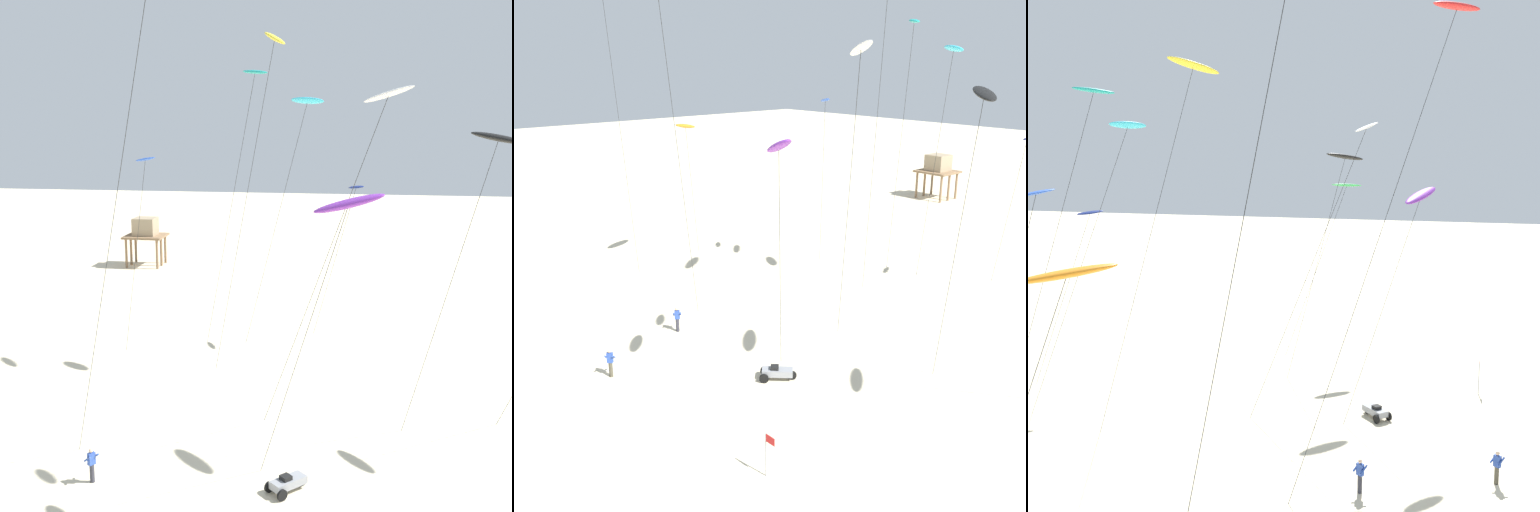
% 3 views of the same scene
% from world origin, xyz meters
% --- Properties ---
extents(kite_purple, '(5.46, 4.86, 13.99)m').
position_xyz_m(kite_purple, '(6.54, 2.62, 13.25)').
color(kite_purple, purple).
rests_on(kite_purple, ground).
extents(kite_black, '(4.74, 4.71, 16.02)m').
position_xyz_m(kite_black, '(12.89, 8.48, 15.54)').
color(kite_black, black).
rests_on(kite_black, ground).
extents(kite_teal, '(5.39, 5.22, 19.56)m').
position_xyz_m(kite_teal, '(0.08, 20.63, 19.00)').
color(kite_teal, teal).
rests_on(kite_teal, ground).
extents(kite_cyan, '(6.03, 5.63, 17.89)m').
position_xyz_m(kite_cyan, '(3.44, 20.40, 17.39)').
color(kite_cyan, '#33BFE0').
rests_on(kite_cyan, ground).
extents(kite_blue, '(3.67, 3.38, 14.13)m').
position_xyz_m(kite_blue, '(-6.89, 19.57, 13.53)').
color(kite_blue, blue).
rests_on(kite_blue, ground).
extents(kite_navy, '(3.76, 3.84, 11.99)m').
position_xyz_m(kite_navy, '(6.51, 25.39, 11.48)').
color(kite_navy, navy).
rests_on(kite_navy, ground).
extents(kite_white, '(7.15, 6.60, 17.91)m').
position_xyz_m(kite_white, '(7.88, 6.30, 17.06)').
color(kite_white, white).
rests_on(kite_white, ground).
extents(kite_yellow, '(5.42, 5.80, 21.43)m').
position_xyz_m(kite_yellow, '(2.03, 15.28, 20.54)').
color(kite_yellow, yellow).
rests_on(kite_yellow, ground).
extents(kite_flyer_middle, '(0.71, 0.72, 1.67)m').
position_xyz_m(kite_flyer_middle, '(-4.85, 4.13, 0.89)').
color(kite_flyer_middle, '#33333D').
rests_on(kite_flyer_middle, ground).
extents(stilt_house, '(4.45, 4.09, 5.48)m').
position_xyz_m(stilt_house, '(-17.15, 50.70, 3.97)').
color(stilt_house, '#846647').
rests_on(stilt_house, ground).
extents(beach_buggy, '(1.90, 1.92, 0.82)m').
position_xyz_m(beach_buggy, '(4.14, 4.69, 0.43)').
color(beach_buggy, gray).
rests_on(beach_buggy, ground).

